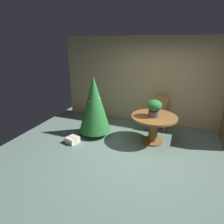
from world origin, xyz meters
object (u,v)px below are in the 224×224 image
at_px(round_dining_table, 154,123).
at_px(holiday_tree, 94,104).
at_px(flower_vase, 154,107).
at_px(gift_box_cream, 72,140).
at_px(wooden_chair_far, 159,111).

distance_m(round_dining_table, holiday_tree, 1.61).
relative_size(flower_vase, gift_box_cream, 1.19).
distance_m(flower_vase, gift_box_cream, 2.21).
height_order(wooden_chair_far, gift_box_cream, wooden_chair_far).
xyz_separation_m(wooden_chair_far, holiday_tree, (-1.56, -1.12, 0.36)).
xyz_separation_m(round_dining_table, gift_box_cream, (-1.90, -0.78, -0.43)).
bearing_deg(wooden_chair_far, holiday_tree, -144.26).
relative_size(flower_vase, wooden_chair_far, 0.44).
bearing_deg(round_dining_table, gift_box_cream, -157.75).
bearing_deg(holiday_tree, flower_vase, 4.46).
relative_size(round_dining_table, wooden_chair_far, 1.19).
relative_size(flower_vase, holiday_tree, 0.26).
relative_size(wooden_chair_far, holiday_tree, 0.58).
bearing_deg(gift_box_cream, round_dining_table, 22.25).
bearing_deg(flower_vase, wooden_chair_far, 89.28).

